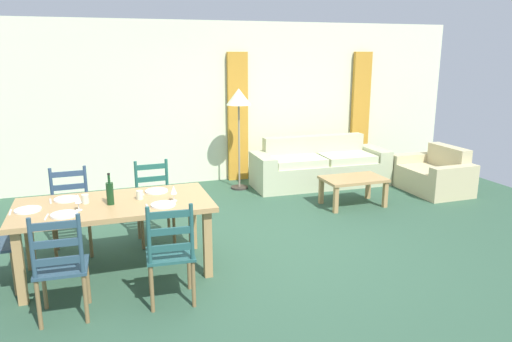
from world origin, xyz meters
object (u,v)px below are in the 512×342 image
object	(u,v)px
wine_bottle	(110,193)
armchair_upholstered	(435,176)
coffee_cup_primary	(140,195)
dining_chair_far_left	(71,211)
wine_glass_near_right	(174,190)
coffee_table	(353,182)
dining_chair_near_left	(61,267)
standing_lamp	(239,103)
couch	(319,168)
wine_glass_near_left	(78,199)
dining_chair_near_right	(171,253)
dining_chair_far_right	(154,202)
coffee_cup_secondary	(85,199)
dining_table	(115,211)

from	to	relation	value
wine_bottle	armchair_upholstered	distance (m)	5.33
coffee_cup_primary	dining_chair_far_left	bearing A→B (deg)	136.09
wine_glass_near_right	armchair_upholstered	distance (m)	4.79
wine_bottle	coffee_table	bearing A→B (deg)	20.00
dining_chair_near_left	standing_lamp	xyz separation A→B (m)	(2.56, 3.37, 0.93)
dining_chair_far_left	wine_bottle	world-z (taller)	wine_bottle
coffee_cup_primary	couch	distance (m)	4.00
wine_glass_near_left	coffee_cup_primary	xyz separation A→B (m)	(0.58, 0.18, -0.07)
wine_glass_near_right	couch	world-z (taller)	wine_glass_near_right
dining_chair_near_left	dining_chair_far_left	bearing A→B (deg)	88.69
dining_chair_near_left	couch	distance (m)	5.05
dining_chair_far_left	standing_lamp	bearing A→B (deg)	36.79
dining_chair_near_right	couch	xyz separation A→B (m)	(3.01, 3.21, -0.19)
dining_chair_far_left	armchair_upholstered	bearing A→B (deg)	7.66
dining_chair_near_right	dining_chair_far_right	xyz separation A→B (m)	(0.05, 1.56, 0.00)
dining_chair_near_right	coffee_cup_secondary	size ratio (longest dim) A/B	10.67
dining_table	coffee_cup_primary	world-z (taller)	coffee_cup_primary
dining_table	couch	distance (m)	4.21
dining_chair_far_left	wine_glass_near_left	world-z (taller)	dining_chair_far_left
wine_glass_near_left	armchair_upholstered	xyz separation A→B (m)	(5.37, 1.59, -0.61)
dining_chair_near_right	wine_glass_near_left	world-z (taller)	dining_chair_near_right
dining_chair_far_left	dining_table	bearing A→B (deg)	-58.01
wine_glass_near_left	armchair_upholstered	distance (m)	5.64
wine_glass_near_left	wine_glass_near_right	xyz separation A→B (m)	(0.90, 0.00, 0.00)
wine_bottle	standing_lamp	xyz separation A→B (m)	(2.11, 2.65, 0.54)
dining_chair_far_left	coffee_cup_secondary	bearing A→B (deg)	-74.37
dining_chair_near_left	dining_chair_far_right	size ratio (longest dim) A/B	1.00
wine_bottle	coffee_table	distance (m)	3.68
dining_chair_far_left	dining_chair_far_right	xyz separation A→B (m)	(0.92, 0.05, 0.00)
coffee_cup_primary	armchair_upholstered	size ratio (longest dim) A/B	0.08
coffee_cup_primary	armchair_upholstered	world-z (taller)	coffee_cup_primary
dining_table	dining_chair_near_right	world-z (taller)	dining_chair_near_right
dining_table	coffee_cup_secondary	size ratio (longest dim) A/B	21.11
wine_glass_near_left	armchair_upholstered	world-z (taller)	wine_glass_near_left
wine_glass_near_left	standing_lamp	xyz separation A→B (m)	(2.40, 2.74, 0.55)
dining_chair_near_right	wine_glass_near_right	world-z (taller)	dining_chair_near_right
dining_chair_near_right	wine_bottle	bearing A→B (deg)	121.37
coffee_table	armchair_upholstered	bearing A→B (deg)	8.63
dining_chair_far_right	wine_glass_near_right	distance (m)	0.98
dining_table	dining_chair_near_right	size ratio (longest dim) A/B	1.98
standing_lamp	wine_bottle	bearing A→B (deg)	-128.57
wine_bottle	coffee_cup_primary	distance (m)	0.31
dining_chair_near_right	couch	size ratio (longest dim) A/B	0.42
dining_chair_far_right	wine_glass_near_left	world-z (taller)	dining_chair_far_right
coffee_cup_secondary	coffee_table	size ratio (longest dim) A/B	0.10
dining_chair_far_left	coffee_table	size ratio (longest dim) A/B	1.07
coffee_cup_secondary	wine_glass_near_left	bearing A→B (deg)	-105.35
dining_table	dining_chair_far_left	xyz separation A→B (m)	(-0.45, 0.71, -0.19)
coffee_cup_secondary	coffee_table	bearing A→B (deg)	17.14
armchair_upholstered	standing_lamp	size ratio (longest dim) A/B	0.71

